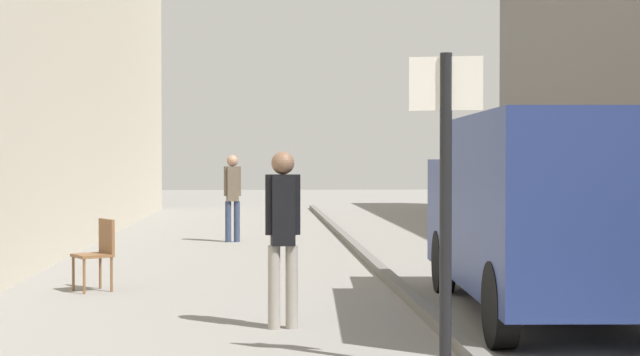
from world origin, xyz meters
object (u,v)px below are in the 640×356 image
Objects in this scene: delivery_van at (548,208)px; street_sign_post at (446,182)px; cafe_chair_near_window at (99,249)px; pedestrian_mid_block at (232,192)px; pedestrian_main_foreground at (283,226)px.

street_sign_post reaches higher than delivery_van.
street_sign_post is at bearing -175.88° from cafe_chair_near_window.
pedestrian_mid_block is 7.54m from cafe_chair_near_window.
delivery_van is 5.82m from cafe_chair_near_window.
cafe_chair_near_window is at bearing -40.25° from street_sign_post.
pedestrian_mid_block is 10.41m from delivery_van.
pedestrian_mid_block is (-0.79, 10.34, -0.00)m from pedestrian_main_foreground.
cafe_chair_near_window is at bearing -112.70° from pedestrian_mid_block.
pedestrian_mid_block is at bearing -43.69° from cafe_chair_near_window.
pedestrian_main_foreground is 3.00m from delivery_van.
delivery_van is 3.15m from street_sign_post.
pedestrian_main_foreground is at bearing -173.62° from cafe_chair_near_window.
pedestrian_main_foreground is 10.37m from pedestrian_mid_block.
cafe_chair_near_window is (-2.35, 2.99, -0.50)m from pedestrian_main_foreground.
delivery_van is (2.94, 0.62, 0.14)m from pedestrian_main_foreground.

